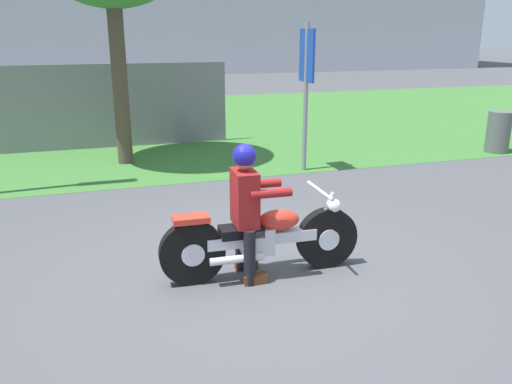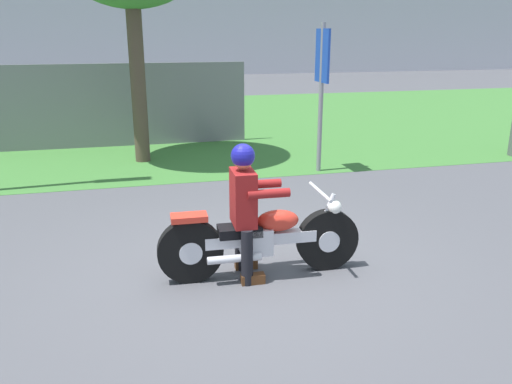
% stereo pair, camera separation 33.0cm
% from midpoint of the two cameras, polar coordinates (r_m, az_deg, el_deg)
% --- Properties ---
extents(ground, '(120.00, 120.00, 0.00)m').
position_cam_midpoint_polar(ground, '(5.65, -2.26, -8.51)').
color(ground, '#4C4C51').
extents(grass_verge, '(60.00, 12.00, 0.01)m').
position_cam_midpoint_polar(grass_verge, '(14.69, -12.24, 7.20)').
color(grass_verge, '#3D7533').
rests_on(grass_verge, ground).
extents(motorcycle_lead, '(2.12, 0.66, 0.89)m').
position_cam_midpoint_polar(motorcycle_lead, '(5.39, -1.05, -5.19)').
color(motorcycle_lead, black).
rests_on(motorcycle_lead, ground).
extents(rider_lead, '(0.56, 0.48, 1.41)m').
position_cam_midpoint_polar(rider_lead, '(5.20, -2.87, -1.04)').
color(rider_lead, black).
rests_on(rider_lead, ground).
extents(trash_can, '(0.48, 0.48, 0.86)m').
position_cam_midpoint_polar(trash_can, '(12.05, 24.32, 6.02)').
color(trash_can, '#595E5B').
rests_on(trash_can, ground).
extents(sign_banner, '(0.08, 0.60, 2.60)m').
position_cam_midpoint_polar(sign_banner, '(9.37, 4.52, 12.68)').
color(sign_banner, gray).
rests_on(sign_banner, ground).
extents(fence_segment, '(7.00, 0.06, 1.80)m').
position_cam_midpoint_polar(fence_segment, '(11.90, -21.02, 8.57)').
color(fence_segment, slate).
rests_on(fence_segment, ground).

